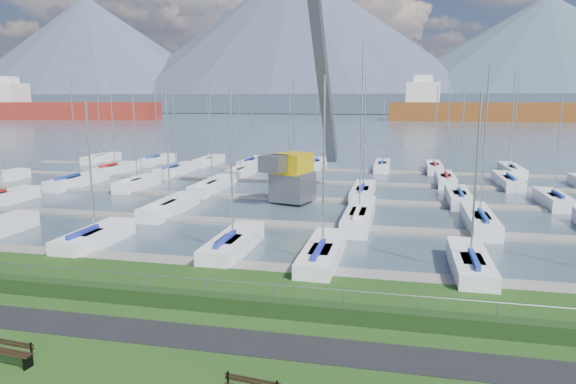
# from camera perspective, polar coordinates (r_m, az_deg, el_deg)

# --- Properties ---
(path) EXTENTS (160.00, 2.00, 0.04)m
(path) POSITION_cam_1_polar(r_m,az_deg,el_deg) (20.58, -9.38, -15.69)
(path) COLOR black
(path) RESTS_ON grass
(water) EXTENTS (800.00, 540.00, 0.20)m
(water) POSITION_cam_1_polar(r_m,az_deg,el_deg) (280.36, 11.09, 8.21)
(water) COLOR #40525E
(hedge) EXTENTS (80.00, 0.70, 0.70)m
(hedge) POSITION_cam_1_polar(r_m,az_deg,el_deg) (22.65, -6.92, -12.17)
(hedge) COLOR black
(hedge) RESTS_ON grass
(fence) EXTENTS (80.00, 0.04, 0.04)m
(fence) POSITION_cam_1_polar(r_m,az_deg,el_deg) (22.70, -6.63, -9.82)
(fence) COLOR gray
(fence) RESTS_ON grass
(foothill) EXTENTS (900.00, 80.00, 12.00)m
(foothill) POSITION_cam_1_polar(r_m,az_deg,el_deg) (350.19, 11.44, 9.63)
(foothill) COLOR #3D4A59
(foothill) RESTS_ON water
(mountains) EXTENTS (1190.00, 360.00, 115.00)m
(mountains) POSITION_cam_1_polar(r_m,az_deg,el_deg) (426.40, 12.87, 15.14)
(mountains) COLOR #435063
(mountains) RESTS_ON water
(docks) EXTENTS (90.00, 41.60, 0.25)m
(docks) POSITION_cam_1_polar(r_m,az_deg,el_deg) (47.55, 3.63, -0.87)
(docks) COLOR gray
(docks) RESTS_ON water
(bench_left) EXTENTS (1.83, 0.59, 0.85)m
(bench_left) POSITION_cam_1_polar(r_m,az_deg,el_deg) (20.74, -28.50, -15.40)
(bench_left) COLOR black
(bench_left) RESTS_ON grass
(crane) EXTENTS (5.32, 13.46, 22.35)m
(crane) POSITION_cam_1_polar(r_m,az_deg,el_deg) (46.85, 1.38, 5.84)
(crane) COLOR slate
(crane) RESTS_ON water
(cargo_ship_west) EXTENTS (83.69, 26.54, 21.50)m
(cargo_ship_west) POSITION_cam_1_polar(r_m,az_deg,el_deg) (259.23, -24.12, 8.27)
(cargo_ship_west) COLOR maroon
(cargo_ship_west) RESTS_ON water
(cargo_ship_mid) EXTENTS (91.67, 20.12, 21.50)m
(cargo_ship_mid) POSITION_cam_1_polar(r_m,az_deg,el_deg) (235.31, 21.42, 8.31)
(cargo_ship_mid) COLOR brown
(cargo_ship_mid) RESTS_ON water
(sailboat_fleet) EXTENTS (74.14, 49.01, 13.69)m
(sailboat_fleet) POSITION_cam_1_polar(r_m,az_deg,el_deg) (49.85, 1.90, 6.24)
(sailboat_fleet) COLOR white
(sailboat_fleet) RESTS_ON water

